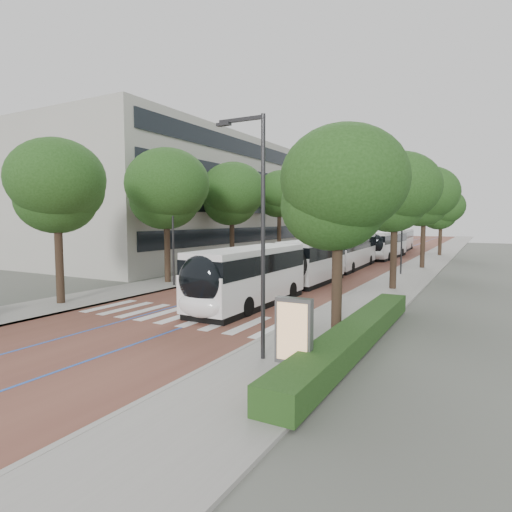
{
  "coord_description": "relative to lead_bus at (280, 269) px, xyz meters",
  "views": [
    {
      "loc": [
        13.3,
        -15.34,
        4.78
      ],
      "look_at": [
        0.21,
        8.53,
        2.4
      ],
      "focal_mm": 30.0,
      "sensor_mm": 36.0,
      "label": 1
    }
  ],
  "objects": [
    {
      "name": "streetlight_near",
      "position": [
        4.75,
        -11.6,
        3.19
      ],
      "size": [
        1.82,
        0.2,
        8.0
      ],
      "color": "#2A2A2C",
      "rests_on": "sidewalk_right"
    },
    {
      "name": "lane_line_left",
      "position": [
        -3.47,
        31.4,
        -1.6
      ],
      "size": [
        0.12,
        126.0,
        0.01
      ],
      "primitive_type": "cube",
      "color": "blue",
      "rests_on": "road"
    },
    {
      "name": "road",
      "position": [
        -1.87,
        31.4,
        -1.62
      ],
      "size": [
        11.0,
        140.0,
        0.02
      ],
      "primitive_type": "cube",
      "color": "brown",
      "rests_on": "ground"
    },
    {
      "name": "trees_right",
      "position": [
        5.83,
        13.68,
        4.51
      ],
      "size": [
        5.78,
        47.21,
        9.09
      ],
      "color": "black",
      "rests_on": "ground"
    },
    {
      "name": "bus_queued_2",
      "position": [
        -0.34,
        42.26,
        -0.0
      ],
      "size": [
        3.13,
        12.51,
        3.2
      ],
      "rotation": [
        0.0,
        0.0,
        0.05
      ],
      "color": "white",
      "rests_on": "ground"
    },
    {
      "name": "ground",
      "position": [
        -1.87,
        -8.6,
        -1.63
      ],
      "size": [
        160.0,
        160.0,
        0.0
      ],
      "primitive_type": "plane",
      "color": "#51544C",
      "rests_on": "ground"
    },
    {
      "name": "lane_line_right",
      "position": [
        -0.27,
        31.4,
        -1.6
      ],
      "size": [
        0.12,
        126.0,
        0.01
      ],
      "primitive_type": "cube",
      "color": "blue",
      "rests_on": "road"
    },
    {
      "name": "ad_panel",
      "position": [
        6.43,
        -12.47,
        -0.29
      ],
      "size": [
        1.13,
        0.45,
        2.33
      ],
      "rotation": [
        0.0,
        0.0,
        0.05
      ],
      "color": "#59595B",
      "rests_on": "sidewalk_right"
    },
    {
      "name": "bus_queued_1",
      "position": [
        0.34,
        28.81,
        -0.0
      ],
      "size": [
        2.84,
        12.46,
        3.2
      ],
      "rotation": [
        0.0,
        0.0,
        -0.03
      ],
      "color": "white",
      "rests_on": "ground"
    },
    {
      "name": "bus_queued_0",
      "position": [
        -0.39,
        16.12,
        -0.0
      ],
      "size": [
        2.95,
        12.48,
        3.2
      ],
      "rotation": [
        0.0,
        0.0,
        0.04
      ],
      "color": "white",
      "rests_on": "ground"
    },
    {
      "name": "lamp_post_left",
      "position": [
        -7.97,
        -0.6,
        2.49
      ],
      "size": [
        0.14,
        0.14,
        8.0
      ],
      "primitive_type": "cylinder",
      "color": "#2A2A2C",
      "rests_on": "sidewalk_left"
    },
    {
      "name": "streetlight_far",
      "position": [
        4.75,
        13.4,
        3.19
      ],
      "size": [
        1.82,
        0.2,
        8.0
      ],
      "color": "#2A2A2C",
      "rests_on": "sidewalk_right"
    },
    {
      "name": "office_building",
      "position": [
        -21.34,
        19.4,
        5.37
      ],
      "size": [
        18.11,
        40.0,
        14.0
      ],
      "color": "#9A988F",
      "rests_on": "ground"
    },
    {
      "name": "kerb_left",
      "position": [
        -7.47,
        31.4,
        -1.57
      ],
      "size": [
        0.2,
        140.0,
        0.14
      ],
      "primitive_type": "cube",
      "color": "gray",
      "rests_on": "ground"
    },
    {
      "name": "hedge",
      "position": [
        7.23,
        -8.6,
        -1.11
      ],
      "size": [
        1.2,
        14.0,
        0.8
      ],
      "primitive_type": "cube",
      "color": "#1A3C14",
      "rests_on": "sidewalk_right"
    },
    {
      "name": "trees_left",
      "position": [
        -9.37,
        16.15,
        5.07
      ],
      "size": [
        6.04,
        60.33,
        9.52
      ],
      "color": "black",
      "rests_on": "ground"
    },
    {
      "name": "sidewalk_right",
      "position": [
        5.63,
        31.4,
        -1.57
      ],
      "size": [
        4.0,
        140.0,
        0.12
      ],
      "primitive_type": "cube",
      "color": "gray",
      "rests_on": "ground"
    },
    {
      "name": "zebra_crossing",
      "position": [
        -1.67,
        -7.6,
        -1.6
      ],
      "size": [
        10.55,
        3.6,
        0.01
      ],
      "color": "silver",
      "rests_on": "ground"
    },
    {
      "name": "kerb_right",
      "position": [
        3.73,
        31.4,
        -1.57
      ],
      "size": [
        0.2,
        140.0,
        0.14
      ],
      "primitive_type": "cube",
      "color": "gray",
      "rests_on": "ground"
    },
    {
      "name": "lead_bus",
      "position": [
        0.0,
        0.0,
        0.0
      ],
      "size": [
        2.59,
        18.4,
        3.2
      ],
      "rotation": [
        0.0,
        0.0,
        0.0
      ],
      "color": "black",
      "rests_on": "ground"
    },
    {
      "name": "sidewalk_left",
      "position": [
        -9.37,
        31.4,
        -1.57
      ],
      "size": [
        4.0,
        140.0,
        0.12
      ],
      "primitive_type": "cube",
      "color": "gray",
      "rests_on": "ground"
    }
  ]
}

